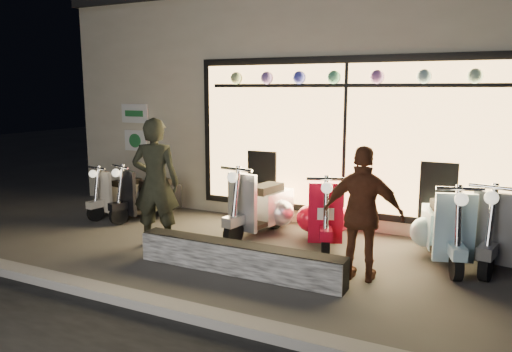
% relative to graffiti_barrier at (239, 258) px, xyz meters
% --- Properties ---
extents(ground, '(40.00, 40.00, 0.00)m').
position_rel_graffiti_barrier_xyz_m(ground, '(-0.21, 0.65, -0.20)').
color(ground, '#383533').
rests_on(ground, ground).
extents(kerb, '(40.00, 0.25, 0.12)m').
position_rel_graffiti_barrier_xyz_m(kerb, '(-0.21, -1.35, -0.14)').
color(kerb, slate).
rests_on(kerb, ground).
extents(shop_building, '(10.20, 6.23, 4.20)m').
position_rel_graffiti_barrier_xyz_m(shop_building, '(-0.20, 5.63, 1.90)').
color(shop_building, beige).
rests_on(shop_building, ground).
extents(graffiti_barrier, '(2.85, 0.28, 0.40)m').
position_rel_graffiti_barrier_xyz_m(graffiti_barrier, '(0.00, 0.00, 0.00)').
color(graffiti_barrier, black).
rests_on(graffiti_barrier, ground).
extents(scooter_silver, '(0.66, 1.59, 1.13)m').
position_rel_graffiti_barrier_xyz_m(scooter_silver, '(-0.51, 1.82, 0.25)').
color(scooter_silver, black).
rests_on(scooter_silver, ground).
extents(scooter_red, '(0.85, 1.52, 1.10)m').
position_rel_graffiti_barrier_xyz_m(scooter_red, '(0.53, 1.79, 0.24)').
color(scooter_red, black).
rests_on(scooter_red, ground).
extents(scooter_black, '(0.74, 1.38, 0.99)m').
position_rel_graffiti_barrier_xyz_m(scooter_black, '(-2.75, 1.79, 0.20)').
color(scooter_black, black).
rests_on(scooter_black, ground).
extents(scooter_cream, '(0.57, 1.31, 0.93)m').
position_rel_graffiti_barrier_xyz_m(scooter_cream, '(-3.40, 1.77, 0.17)').
color(scooter_cream, black).
rests_on(scooter_cream, ground).
extents(scooter_blue, '(0.80, 1.57, 1.12)m').
position_rel_graffiti_barrier_xyz_m(scooter_blue, '(2.29, 1.78, 0.25)').
color(scooter_blue, black).
rests_on(scooter_blue, ground).
extents(scooter_grey, '(0.71, 1.61, 1.14)m').
position_rel_graffiti_barrier_xyz_m(scooter_grey, '(3.02, 1.97, 0.26)').
color(scooter_grey, black).
rests_on(scooter_grey, ground).
extents(man, '(0.82, 0.68, 1.94)m').
position_rel_graffiti_barrier_xyz_m(man, '(-1.66, 0.47, 0.77)').
color(man, black).
rests_on(man, ground).
extents(woman, '(1.01, 0.49, 1.68)m').
position_rel_graffiti_barrier_xyz_m(woman, '(1.46, 0.51, 0.64)').
color(woman, brown).
rests_on(woman, ground).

